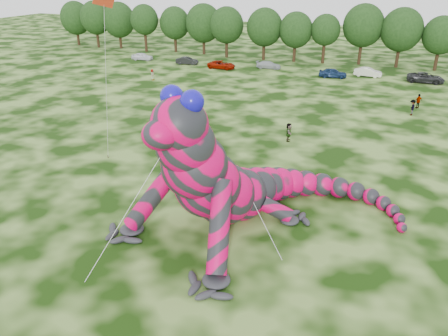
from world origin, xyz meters
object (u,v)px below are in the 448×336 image
Objects in this scene: tree_11 at (400,38)px; car_0 at (142,56)px; tree_3 at (145,28)px; spectator_2 at (412,107)px; inflatable_gecko at (239,149)px; car_4 at (333,73)px; spectator_4 at (152,75)px; tree_2 at (119,25)px; tree_9 at (325,39)px; tree_12 at (440,44)px; tree_1 at (96,24)px; tree_5 at (204,29)px; tree_7 at (264,34)px; tree_8 at (295,37)px; car_2 at (222,65)px; car_1 at (187,61)px; car_5 at (368,72)px; car_3 at (269,65)px; car_6 at (426,78)px; tree_4 at (175,29)px; tree_6 at (227,32)px; flying_kite at (104,14)px; tree_0 at (76,23)px; tree_10 at (362,34)px; spectator_5 at (289,132)px; spectator_3 at (418,101)px.

car_0 is at bearing -167.71° from tree_11.
spectator_2 is (51.66, -27.76, -3.79)m from tree_3.
car_4 is (0.15, 46.01, -4.29)m from inflatable_gecko.
car_0 is 16.98m from spectator_4.
tree_2 reaches higher than tree_9.
car_4 is (-15.56, -11.66, -3.74)m from tree_12.
tree_3 is 1.05× the size of tree_12.
tree_3 is at bearing -179.57° from tree_9.
tree_5 is (25.23, 0.38, -0.01)m from tree_1.
car_0 is at bearing -158.44° from tree_7.
tree_3 is 31.50m from tree_8.
car_4 is (19.06, -0.18, 0.07)m from car_2.
car_4 is (26.27, -1.47, 0.08)m from car_1.
car_5 reaches higher than car_2.
inflatable_gecko is 50.71m from car_3.
tree_5 reaches higher than car_4.
car_2 is at bearing -134.09° from tree_8.
car_3 is at bearing 90.25° from car_6.
tree_4 is 2.10× the size of car_5.
car_0 is at bearing -100.40° from tree_4.
tree_6 is 2.34× the size of car_0.
car_0 is 0.94× the size of car_5.
tree_6 is at bearing -2.54° from tree_1.
tree_9 is 32.41m from spectator_4.
spectator_2 is at bearing -116.02° from car_2.
tree_12 reaches higher than car_6.
tree_2 is 62.31m from car_6.
tree_8 is at bearing 87.52° from flying_kite.
car_4 is at bearing 75.84° from flying_kite.
inflatable_gecko reaches higher than tree_8.
tree_5 reaches higher than car_3.
car_5 is (16.63, -0.51, 0.09)m from car_3.
tree_3 reaches higher than car_0.
car_5 is at bearing -14.18° from tree_4.
car_2 is (-15.67, -11.09, -3.66)m from tree_9.
tree_12 reaches higher than spectator_2.
tree_0 is 1.95× the size of car_2.
tree_5 reaches higher than spectator_2.
tree_10 is at bearing -0.61° from tree_0.
spectator_4 is (1.46, -23.92, -4.07)m from tree_5.
car_4 is 20.33m from spectator_2.
tree_0 is 42.20m from car_2.
tree_4 is 1.86× the size of car_2.
tree_0 is at bearing 178.80° from tree_4.
spectator_5 is (3.20, -41.60, -3.40)m from tree_9.
tree_0 is 76.18m from spectator_3.
tree_10 is at bearing 176.56° from tree_11.
tree_10 is at bearing 108.71° from inflatable_gecko.
tree_12 reaches higher than car_4.
tree_9 is at bearing 48.56° from car_5.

